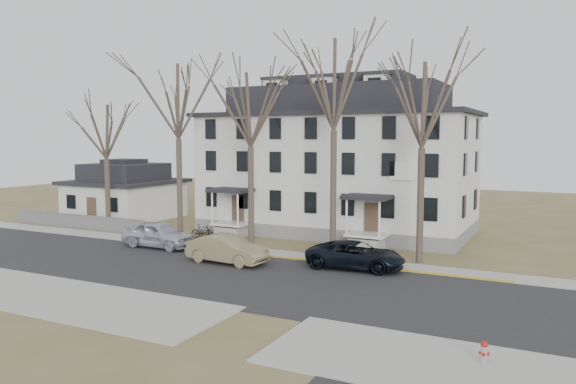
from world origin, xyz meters
The scene contains 20 objects.
ground centered at (0.00, 0.00, 0.00)m, with size 120.00×120.00×0.00m, color olive.
main_road centered at (0.00, 2.00, 0.00)m, with size 120.00×10.00×0.04m, color #27272A.
far_sidewalk centered at (0.00, 8.00, 0.00)m, with size 120.00×2.00×0.08m, color #A09F97.
near_sidewalk_right centered at (12.00, -5.00, 0.00)m, with size 14.00×5.00×0.08m, color #A09F97.
near_sidewalk_left centered at (-8.00, -5.00, 0.00)m, with size 20.00×5.00×0.08m, color #A09F97.
yellow_curb centered at (5.00, 7.10, 0.00)m, with size 14.00×0.25×0.06m, color gold.
boarding_house centered at (-2.00, 17.95, 5.38)m, with size 20.80×12.36×12.05m.
small_house centered at (-22.00, 16.00, 2.25)m, with size 8.70×8.70×5.00m.
fence centered at (-21.00, 9.50, 0.00)m, with size 14.00×0.06×1.20m, color gray.
tree_far_left centered at (-11.00, 9.80, 10.34)m, with size 8.40×8.40×13.72m.
tree_mid_left centered at (-5.00, 9.80, 9.60)m, with size 7.80×7.80×12.74m.
tree_center centered at (1.00, 9.80, 11.08)m, with size 9.00×9.00×14.70m.
tree_mid_right centered at (6.50, 9.80, 9.60)m, with size 7.80×7.80×12.74m.
tree_bungalow centered at (-18.00, 9.80, 8.12)m, with size 6.60×6.60×10.78m.
car_silver centered at (-10.13, 6.34, 0.88)m, with size 2.08×5.18×1.76m, color silver.
car_tan centered at (-3.49, 4.44, 0.82)m, with size 1.73×4.96×1.64m, color #8A7D58.
car_navy centered at (3.72, 6.52, 0.76)m, with size 2.53×5.48×1.52m, color black.
bicycle_left centered at (-9.46, 10.71, 0.42)m, with size 0.56×1.60×0.84m, color black.
bicycle_right centered at (-9.52, 10.46, 0.50)m, with size 0.47×1.67×1.01m, color black.
fire_hydrant centered at (12.01, -4.22, 0.41)m, with size 0.33×0.31×0.81m.
Camera 1 is at (14.24, -22.80, 7.38)m, focal length 35.00 mm.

